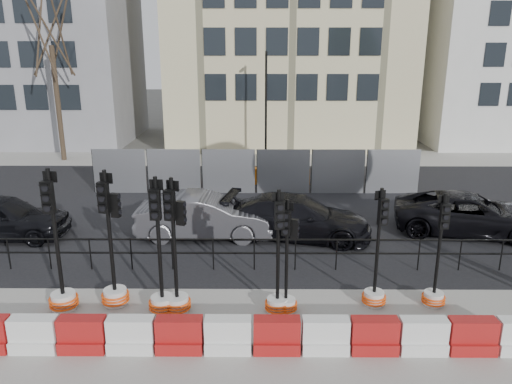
{
  "coord_description": "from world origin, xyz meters",
  "views": [
    {
      "loc": [
        0.14,
        -12.2,
        6.46
      ],
      "look_at": [
        0.04,
        3.0,
        1.87
      ],
      "focal_mm": 35.0,
      "sensor_mm": 36.0,
      "label": 1
    }
  ],
  "objects_px": {
    "traffic_signal_d": "(176,282)",
    "car_a": "(0,217)",
    "car_c": "(297,217)",
    "traffic_signal_h": "(435,283)",
    "traffic_signal_a": "(61,282)"
  },
  "relations": [
    {
      "from": "car_a",
      "to": "car_c",
      "type": "bearing_deg",
      "value": -89.19
    },
    {
      "from": "traffic_signal_d",
      "to": "car_a",
      "type": "xyz_separation_m",
      "value": [
        -6.74,
        4.82,
        -0.06
      ]
    },
    {
      "from": "traffic_signal_h",
      "to": "car_c",
      "type": "distance_m",
      "value": 5.6
    },
    {
      "from": "traffic_signal_h",
      "to": "car_c",
      "type": "xyz_separation_m",
      "value": [
        -3.15,
        4.63,
        0.11
      ]
    },
    {
      "from": "car_c",
      "to": "traffic_signal_d",
      "type": "bearing_deg",
      "value": 158.35
    },
    {
      "from": "traffic_signal_a",
      "to": "car_a",
      "type": "bearing_deg",
      "value": 134.71
    },
    {
      "from": "traffic_signal_d",
      "to": "car_a",
      "type": "bearing_deg",
      "value": 162.3
    },
    {
      "from": "traffic_signal_a",
      "to": "car_c",
      "type": "height_order",
      "value": "traffic_signal_a"
    },
    {
      "from": "car_a",
      "to": "traffic_signal_h",
      "type": "bearing_deg",
      "value": -108.79
    },
    {
      "from": "car_a",
      "to": "car_c",
      "type": "height_order",
      "value": "car_a"
    },
    {
      "from": "traffic_signal_d",
      "to": "car_a",
      "type": "distance_m",
      "value": 8.29
    },
    {
      "from": "traffic_signal_a",
      "to": "traffic_signal_h",
      "type": "distance_m",
      "value": 9.36
    },
    {
      "from": "traffic_signal_d",
      "to": "car_a",
      "type": "relative_size",
      "value": 0.77
    },
    {
      "from": "traffic_signal_d",
      "to": "traffic_signal_h",
      "type": "xyz_separation_m",
      "value": [
        6.48,
        0.36,
        -0.21
      ]
    },
    {
      "from": "traffic_signal_d",
      "to": "car_c",
      "type": "relative_size",
      "value": 0.65
    }
  ]
}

